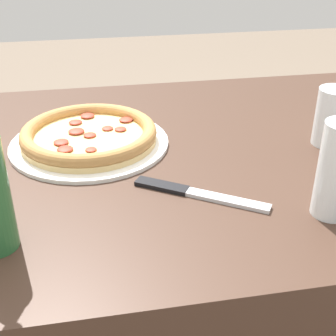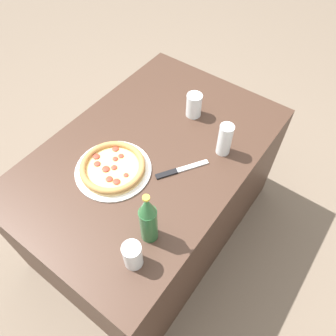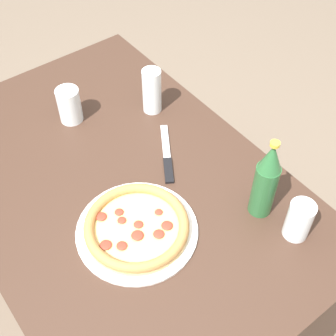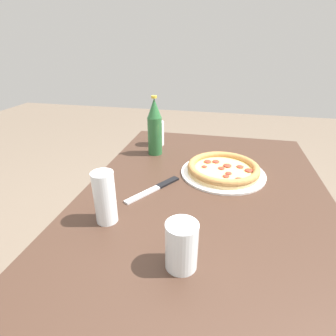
{
  "view_description": "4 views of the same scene",
  "coord_description": "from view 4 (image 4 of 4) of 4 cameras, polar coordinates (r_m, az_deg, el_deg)",
  "views": [
    {
      "loc": [
        -0.18,
        -0.83,
        1.14
      ],
      "look_at": [
        -0.05,
        -0.13,
        0.74
      ],
      "focal_mm": 50.0,
      "sensor_mm": 36.0,
      "label": 1
    },
    {
      "loc": [
        -0.72,
        -0.63,
        1.83
      ],
      "look_at": [
        -0.09,
        -0.16,
        0.79
      ],
      "focal_mm": 35.0,
      "sensor_mm": 36.0,
      "label": 2
    },
    {
      "loc": [
        -0.79,
        0.41,
        1.76
      ],
      "look_at": [
        -0.09,
        -0.12,
        0.76
      ],
      "focal_mm": 50.0,
      "sensor_mm": 36.0,
      "label": 3
    },
    {
      "loc": [
        0.76,
        0.04,
        1.18
      ],
      "look_at": [
        -0.05,
        -0.14,
        0.78
      ],
      "focal_mm": 28.0,
      "sensor_mm": 36.0,
      "label": 4
    }
  ],
  "objects": [
    {
      "name": "ground_plane",
      "position": [
        1.41,
        5.86,
        -31.31
      ],
      "size": [
        8.0,
        8.0,
        0.0
      ],
      "primitive_type": "plane",
      "color": "#6B5B4C"
    },
    {
      "name": "table",
      "position": [
        1.13,
        6.73,
        -21.57
      ],
      "size": [
        1.27,
        0.84,
        0.71
      ],
      "color": "#3D281E",
      "rests_on": "ground_plane"
    },
    {
      "name": "pizza_pepperoni",
      "position": [
        1.05,
        11.92,
        -0.29
      ],
      "size": [
        0.33,
        0.33,
        0.04
      ],
      "color": "white",
      "rests_on": "table"
    },
    {
      "name": "glass_orange_juice",
      "position": [
        1.31,
        -2.37,
        7.35
      ],
      "size": [
        0.07,
        0.07,
        0.12
      ],
      "color": "white",
      "rests_on": "table"
    },
    {
      "name": "glass_water",
      "position": [
        0.76,
        -13.53,
        -6.78
      ],
      "size": [
        0.06,
        0.06,
        0.16
      ],
      "color": "white",
      "rests_on": "table"
    },
    {
      "name": "glass_lemonade",
      "position": [
        0.62,
        2.95,
        -16.72
      ],
      "size": [
        0.07,
        0.07,
        0.12
      ],
      "color": "white",
      "rests_on": "table"
    },
    {
      "name": "beer_bottle",
      "position": [
        1.18,
        -2.91,
        8.8
      ],
      "size": [
        0.06,
        0.06,
        0.26
      ],
      "color": "#286033",
      "rests_on": "table"
    },
    {
      "name": "knife",
      "position": [
        0.93,
        -2.69,
        -4.41
      ],
      "size": [
        0.21,
        0.15,
        0.01
      ],
      "color": "black",
      "rests_on": "table"
    }
  ]
}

